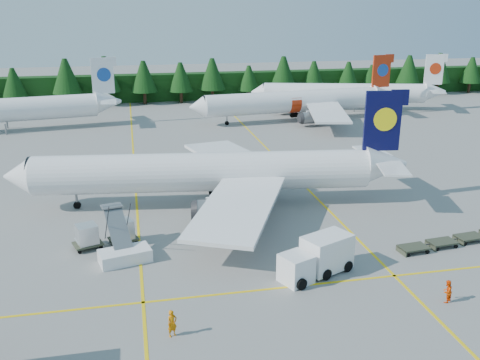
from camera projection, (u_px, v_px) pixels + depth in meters
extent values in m
plane|color=gray|center=(300.00, 251.00, 47.48)|extent=(320.00, 320.00, 0.00)
cube|color=yellow|center=(136.00, 189.00, 63.39)|extent=(0.25, 120.00, 0.01)
cube|color=yellow|center=(297.00, 178.00, 67.24)|extent=(0.25, 120.00, 0.01)
cube|color=yellow|center=(324.00, 283.00, 41.89)|extent=(80.00, 0.25, 0.01)
cube|color=black|center=(191.00, 86.00, 122.84)|extent=(220.00, 4.00, 6.00)
cylinder|color=white|center=(203.00, 172.00, 57.23)|extent=(35.77, 8.56, 4.18)
cone|color=white|center=(18.00, 176.00, 55.77)|extent=(3.42, 4.51, 4.18)
cube|color=#070734|center=(383.00, 121.00, 57.07)|extent=(3.99, 0.86, 6.48)
cube|color=white|center=(227.00, 155.00, 66.08)|extent=(9.11, 16.57, 1.19)
cylinder|color=slate|center=(211.00, 173.00, 63.70)|extent=(3.80, 2.62, 2.19)
cube|color=white|center=(238.00, 206.00, 49.25)|extent=(12.33, 16.85, 1.19)
cylinder|color=slate|center=(215.00, 210.00, 52.22)|extent=(3.80, 2.62, 2.19)
cylinder|color=slate|center=(77.00, 201.00, 57.10)|extent=(0.25, 0.25, 1.78)
cylinder|color=white|center=(293.00, 102.00, 99.94)|extent=(34.16, 7.47, 3.99)
cone|color=white|center=(197.00, 107.00, 94.66)|extent=(3.19, 4.26, 3.99)
cube|color=#B6280C|center=(381.00, 71.00, 103.70)|extent=(3.81, 0.74, 6.19)
cube|color=white|center=(290.00, 97.00, 108.67)|extent=(11.54, 16.11, 1.13)
cylinder|color=slate|center=(286.00, 107.00, 106.09)|extent=(3.59, 2.43, 2.10)
cube|color=white|center=(328.00, 112.00, 93.31)|extent=(8.99, 15.89, 1.13)
cylinder|color=slate|center=(310.00, 118.00, 95.61)|extent=(3.59, 2.43, 2.10)
cylinder|color=slate|center=(227.00, 120.00, 97.09)|extent=(0.24, 0.24, 1.70)
cube|color=white|center=(103.00, 76.00, 95.26)|extent=(3.89, 0.94, 6.34)
cylinder|color=white|center=(344.00, 93.00, 110.70)|extent=(32.90, 11.94, 3.88)
cone|color=white|center=(258.00, 92.00, 111.49)|extent=(3.59, 4.43, 3.88)
cube|color=white|center=(434.00, 70.00, 108.40)|extent=(3.65, 1.24, 6.01)
cylinder|color=slate|center=(283.00, 105.00, 112.10)|extent=(0.23, 0.23, 1.55)
cube|color=white|center=(125.00, 256.00, 45.27)|extent=(4.65, 3.17, 1.11)
cube|color=slate|center=(118.00, 228.00, 46.45)|extent=(2.53, 4.30, 3.00)
cube|color=slate|center=(112.00, 206.00, 47.75)|extent=(2.06, 1.61, 0.12)
cube|color=silver|center=(296.00, 269.00, 41.78)|extent=(2.90, 2.90, 2.31)
cube|color=black|center=(296.00, 262.00, 41.60)|extent=(2.56, 2.67, 0.99)
cube|color=silver|center=(327.00, 252.00, 43.45)|extent=(4.60, 3.82, 2.86)
cube|color=#373D2C|center=(413.00, 247.00, 47.07)|extent=(2.66, 1.81, 0.15)
cube|color=#373D2C|center=(442.00, 242.00, 48.16)|extent=(2.66, 1.81, 0.15)
cube|color=#373D2C|center=(469.00, 236.00, 49.24)|extent=(2.66, 1.81, 0.15)
cube|color=#373D2C|center=(88.00, 244.00, 47.83)|extent=(2.92, 2.57, 0.16)
cube|color=silver|center=(87.00, 234.00, 47.54)|extent=(2.16, 2.13, 1.72)
cube|color=#373D2C|center=(123.00, 239.00, 48.87)|extent=(2.92, 2.57, 0.16)
cube|color=silver|center=(123.00, 229.00, 48.58)|extent=(2.16, 2.13, 1.72)
imported|color=orange|center=(172.00, 323.00, 34.97)|extent=(0.81, 0.71, 1.88)
imported|color=#F84605|center=(447.00, 291.00, 39.02)|extent=(1.07, 1.01, 1.74)
imported|color=orange|center=(324.00, 246.00, 46.31)|extent=(0.60, 0.81, 1.81)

